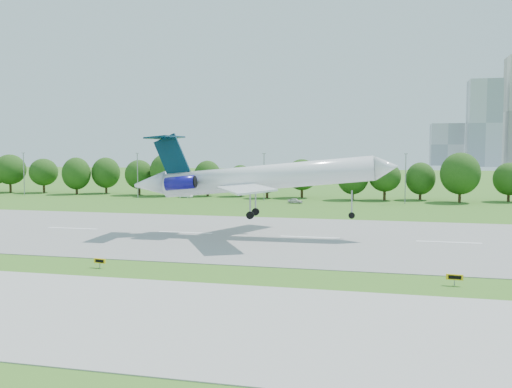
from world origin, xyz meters
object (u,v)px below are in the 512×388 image
at_px(airliner, 254,177).
at_px(service_vehicle_b, 295,201).
at_px(service_vehicle_a, 185,195).
at_px(taxi_sign_left, 100,261).

distance_m(airliner, service_vehicle_b, 52.96).
bearing_deg(service_vehicle_a, service_vehicle_b, -93.62).
relative_size(taxi_sign_left, service_vehicle_a, 0.37).
bearing_deg(taxi_sign_left, service_vehicle_b, 92.33).
relative_size(airliner, taxi_sign_left, 27.14).
xyz_separation_m(taxi_sign_left, service_vehicle_a, (-22.83, 88.08, -0.12)).
bearing_deg(service_vehicle_b, service_vehicle_a, 84.85).
relative_size(airliner, service_vehicle_b, 11.39).
relative_size(service_vehicle_a, service_vehicle_b, 1.12).
relative_size(taxi_sign_left, service_vehicle_b, 0.42).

